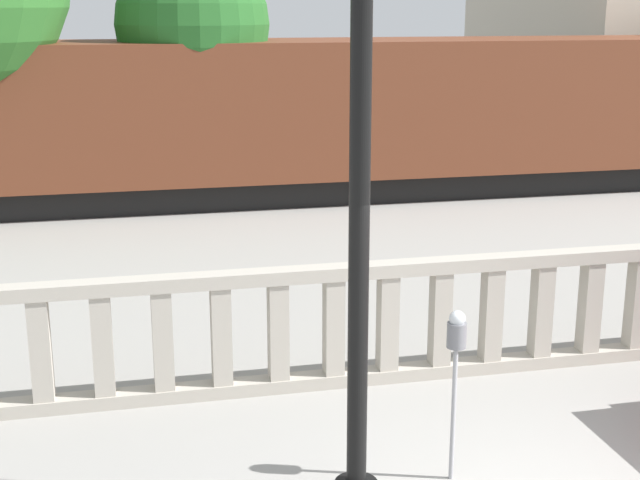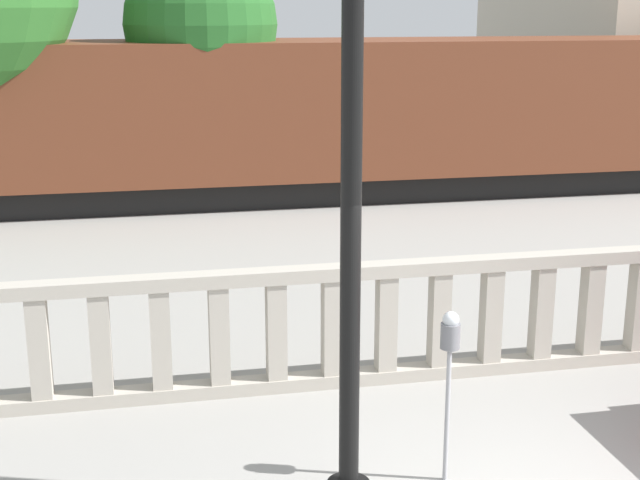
% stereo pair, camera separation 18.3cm
% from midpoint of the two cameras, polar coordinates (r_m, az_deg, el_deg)
% --- Properties ---
extents(balustrade, '(17.05, 0.24, 1.32)m').
position_cam_midpoint_polar(balustrade, '(9.60, 5.49, -5.13)').
color(balustrade, '#ADA599').
rests_on(balustrade, ground).
extents(lamppost, '(0.35, 0.35, 4.98)m').
position_cam_midpoint_polar(lamppost, '(6.62, 1.74, 1.72)').
color(lamppost, black).
rests_on(lamppost, ground).
extents(parking_meter, '(0.16, 0.16, 1.52)m').
position_cam_midpoint_polar(parking_meter, '(7.44, 8.01, -6.73)').
color(parking_meter, '#99999E').
rests_on(parking_meter, ground).
extents(train_near, '(19.74, 2.81, 3.84)m').
position_cam_midpoint_polar(train_near, '(19.24, 5.30, 8.14)').
color(train_near, black).
rests_on(train_near, ground).
extents(tree_left, '(3.05, 3.05, 5.09)m').
position_cam_midpoint_polar(tree_left, '(18.27, -8.44, 13.43)').
color(tree_left, '#4C3823').
rests_on(tree_left, ground).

